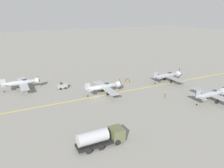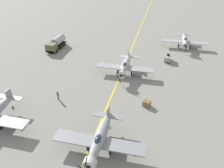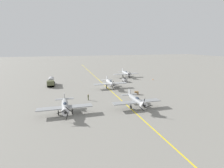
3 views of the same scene
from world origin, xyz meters
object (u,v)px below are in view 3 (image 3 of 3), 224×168
(traffic_cone, at_px, (153,79))
(airplane_far_right, at_px, (65,105))
(fuel_tanker, at_px, (51,82))
(tow_tractor, at_px, (125,80))
(airplane_near_left, at_px, (126,73))
(airplane_far_center, at_px, (136,100))
(supply_crate_by_tanker, at_px, (136,93))
(ground_crew_walking, at_px, (88,97))
(airplane_mid_center, at_px, (110,83))

(traffic_cone, bearing_deg, airplane_far_right, 37.74)
(fuel_tanker, xyz_separation_m, tow_tractor, (-29.56, 1.30, -0.72))
(airplane_near_left, bearing_deg, airplane_far_center, 56.53)
(fuel_tanker, distance_m, tow_tractor, 29.60)
(airplane_far_right, relative_size, fuel_tanker, 1.50)
(airplane_far_center, bearing_deg, airplane_near_left, -100.02)
(airplane_far_right, distance_m, airplane_far_center, 16.85)
(airplane_far_center, bearing_deg, fuel_tanker, -48.94)
(airplane_far_right, xyz_separation_m, tow_tractor, (-25.10, -29.50, -1.22))
(supply_crate_by_tanker, distance_m, traffic_cone, 25.69)
(fuel_tanker, distance_m, traffic_cone, 43.07)
(airplane_near_left, xyz_separation_m, airplane_far_center, (12.44, 40.44, 0.00))
(airplane_far_right, distance_m, tow_tractor, 38.75)
(traffic_cone, bearing_deg, airplane_near_left, -46.38)
(airplane_far_right, relative_size, traffic_cone, 21.82)
(ground_crew_walking, xyz_separation_m, traffic_cone, (-32.13, -21.28, -0.70))
(tow_tractor, relative_size, supply_crate_by_tanker, 2.14)
(airplane_far_right, distance_m, airplane_mid_center, 26.30)
(airplane_far_center, relative_size, fuel_tanker, 1.50)
(fuel_tanker, height_order, tow_tractor, fuel_tanker)
(airplane_far_center, height_order, ground_crew_walking, airplane_far_center)
(airplane_far_right, bearing_deg, supply_crate_by_tanker, -147.28)
(supply_crate_by_tanker, bearing_deg, traffic_cone, -130.45)
(fuel_tanker, distance_m, ground_crew_walking, 24.76)
(airplane_far_center, relative_size, supply_crate_by_tanker, 9.89)
(fuel_tanker, relative_size, supply_crate_by_tanker, 6.59)
(airplane_near_left, height_order, ground_crew_walking, airplane_near_left)
(airplane_far_center, height_order, tow_tractor, airplane_far_center)
(ground_crew_walking, distance_m, traffic_cone, 38.54)
(airplane_far_center, bearing_deg, traffic_cone, -118.26)
(airplane_mid_center, height_order, supply_crate_by_tanker, airplane_mid_center)
(airplane_far_center, height_order, fuel_tanker, airplane_far_center)
(tow_tractor, bearing_deg, fuel_tanker, -2.52)
(fuel_tanker, bearing_deg, traffic_cone, 178.76)
(airplane_mid_center, distance_m, airplane_near_left, 23.00)
(airplane_near_left, bearing_deg, airplane_mid_center, 39.06)
(airplane_near_left, bearing_deg, supply_crate_by_tanker, 59.54)
(tow_tractor, bearing_deg, supply_crate_by_tanker, 80.59)
(airplane_far_center, relative_size, ground_crew_walking, 6.74)
(airplane_mid_center, relative_size, tow_tractor, 4.62)
(tow_tractor, distance_m, supply_crate_by_tanker, 19.45)
(fuel_tanker, bearing_deg, tow_tractor, 177.48)
(airplane_mid_center, height_order, airplane_near_left, same)
(airplane_near_left, xyz_separation_m, supply_crate_by_tanker, (7.35, 29.32, -1.51))
(airplane_mid_center, relative_size, ground_crew_walking, 6.74)
(airplane_mid_center, xyz_separation_m, ground_crew_walking, (9.77, 12.11, -1.04))
(fuel_tanker, bearing_deg, airplane_mid_center, 153.97)
(airplane_near_left, relative_size, fuel_tanker, 1.50)
(airplane_near_left, distance_m, traffic_cone, 13.61)
(airplane_near_left, relative_size, ground_crew_walking, 6.74)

